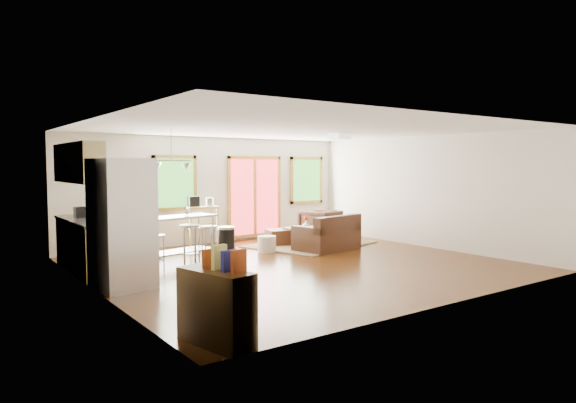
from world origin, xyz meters
TOP-DOWN VIEW (x-y plane):
  - floor at (0.00, 0.00)m, footprint 7.50×7.00m
  - ceiling at (0.00, 0.00)m, footprint 7.50×7.00m
  - back_wall at (0.00, 3.51)m, footprint 7.50×0.02m
  - left_wall at (-3.76, 0.00)m, footprint 0.02×7.00m
  - right_wall at (3.76, 0.00)m, footprint 0.02×7.00m
  - front_wall at (0.00, -3.51)m, footprint 7.50×0.02m
  - window_left at (-1.00, 3.46)m, footprint 1.10×0.05m
  - french_doors at (1.20, 3.46)m, footprint 1.60×0.05m
  - window_right at (2.90, 3.46)m, footprint 1.10×0.05m
  - rug at (1.73, 1.78)m, footprint 3.20×2.76m
  - loveseat at (1.59, 0.96)m, footprint 1.62×1.12m
  - coffee_table at (1.70, 1.85)m, footprint 1.09×0.69m
  - armchair at (2.35, 2.19)m, footprint 1.03×0.99m
  - ottoman at (1.09, 2.19)m, footprint 0.69×0.69m
  - pouf at (0.31, 1.53)m, footprint 0.47×0.47m
  - vase at (1.61, 1.82)m, footprint 0.19×0.20m
  - book at (2.01, 1.83)m, footprint 0.19×0.02m
  - cabinets at (-3.49, 1.70)m, footprint 0.64×2.24m
  - refrigerator at (-3.34, -0.01)m, footprint 0.91×0.89m
  - island at (-1.84, 1.36)m, footprint 1.57×0.89m
  - cup at (-1.63, 1.43)m, footprint 0.12×0.10m
  - bar_stool_a at (-2.42, 0.98)m, footprint 0.40×0.40m
  - bar_stool_b at (-1.74, 1.08)m, footprint 0.48×0.48m
  - bar_stool_c at (-1.35, 1.07)m, footprint 0.38×0.38m
  - trash_can at (-0.76, 1.43)m, footprint 0.40×0.40m
  - kitchen_cart at (-0.43, 3.28)m, footprint 0.84×0.61m
  - bookshelf at (-3.35, -3.08)m, footprint 0.55×0.96m
  - ceiling_flush at (1.60, 0.60)m, footprint 0.35×0.35m
  - pendant_light at (-1.90, 1.50)m, footprint 0.80×0.18m

SIDE VIEW (x-z plane):
  - floor at x=0.00m, z-range -0.02..0.00m
  - rug at x=1.73m, z-range 0.00..0.03m
  - pouf at x=0.31m, z-range 0.00..0.36m
  - ottoman at x=1.09m, z-range 0.00..0.38m
  - loveseat at x=1.59m, z-range -0.08..0.71m
  - trash_can at x=-0.76m, z-range 0.00..0.65m
  - coffee_table at x=1.70m, z-range 0.15..0.58m
  - bookshelf at x=-3.35m, z-range -0.11..0.95m
  - armchair at x=2.35m, z-range 0.00..0.87m
  - bar_stool_a at x=-2.42m, z-range 0.16..0.82m
  - vase at x=1.61m, z-range 0.36..0.66m
  - book at x=2.01m, z-range 0.40..0.66m
  - bar_stool_c at x=-1.35m, z-range 0.18..0.92m
  - bar_stool_b at x=-1.74m, z-range 0.19..0.98m
  - island at x=-1.84m, z-range 0.18..1.11m
  - kitchen_cart at x=-0.43m, z-range 0.22..1.39m
  - cabinets at x=-3.49m, z-range -0.22..2.08m
  - cup at x=-1.63m, z-range 0.95..1.06m
  - refrigerator at x=-3.34m, z-range 0.00..2.01m
  - french_doors at x=1.20m, z-range 0.05..2.15m
  - back_wall at x=0.00m, z-range 0.00..2.60m
  - left_wall at x=-3.76m, z-range 0.00..2.60m
  - right_wall at x=3.76m, z-range 0.00..2.60m
  - front_wall at x=0.00m, z-range 0.00..2.60m
  - window_left at x=-1.00m, z-range 0.85..2.15m
  - window_right at x=2.90m, z-range 0.85..2.15m
  - pendant_light at x=-1.90m, z-range 1.50..2.29m
  - ceiling_flush at x=1.60m, z-range 2.47..2.59m
  - ceiling at x=0.00m, z-range 2.60..2.62m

